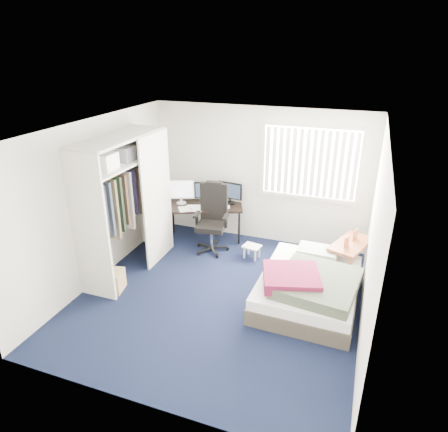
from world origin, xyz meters
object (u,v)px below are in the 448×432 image
office_chair (212,225)px  desk (205,203)px  bed (309,286)px  nightstand (351,246)px

office_chair → desk: bearing=128.1°
office_chair → bed: (1.91, -1.05, -0.21)m
desk → nightstand: bearing=-10.3°
bed → desk: bearing=147.0°
office_chair → nightstand: size_ratio=1.30×
office_chair → bed: bearing=-28.9°
desk → office_chair: 0.54m
desk → bed: (2.21, -1.43, -0.46)m
nightstand → bed: nightstand is taller
desk → nightstand: 2.75m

